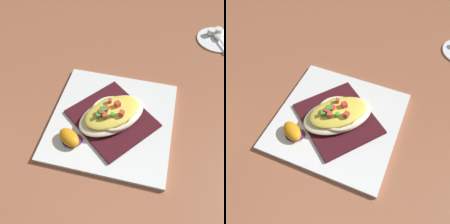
# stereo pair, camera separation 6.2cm
# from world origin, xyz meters

# --- Properties ---
(ground_plane) EXTENTS (2.60, 2.60, 0.00)m
(ground_plane) POSITION_xyz_m (0.00, 0.00, 0.00)
(ground_plane) COLOR #9C5C40
(square_plate) EXTENTS (0.36, 0.36, 0.01)m
(square_plate) POSITION_xyz_m (0.00, 0.00, 0.01)
(square_plate) COLOR white
(square_plate) RESTS_ON ground_plane
(folded_napkin) EXTENTS (0.24, 0.25, 0.01)m
(folded_napkin) POSITION_xyz_m (0.00, 0.00, 0.01)
(folded_napkin) COLOR #40121A
(folded_napkin) RESTS_ON square_plate
(gratin_dish) EXTENTS (0.20, 0.18, 0.05)m
(gratin_dish) POSITION_xyz_m (0.00, 0.00, 0.03)
(gratin_dish) COLOR beige
(gratin_dish) RESTS_ON folded_napkin
(orange_garnish) EXTENTS (0.07, 0.07, 0.03)m
(orange_garnish) POSITION_xyz_m (0.10, 0.06, 0.02)
(orange_garnish) COLOR #4A1F60
(orange_garnish) RESTS_ON square_plate
(creamer_saucer) EXTENTS (0.13, 0.13, 0.01)m
(creamer_saucer) POSITION_xyz_m (-0.35, -0.32, 0.00)
(creamer_saucer) COLOR white
(creamer_saucer) RESTS_ON ground_plane
(spoon) EXTENTS (0.03, 0.09, 0.01)m
(spoon) POSITION_xyz_m (-0.35, -0.32, 0.01)
(spoon) COLOR silver
(spoon) RESTS_ON creamer_saucer
(creamer_cup_0) EXTENTS (0.02, 0.02, 0.02)m
(creamer_cup_0) POSITION_xyz_m (-0.36, -0.35, 0.02)
(creamer_cup_0) COLOR white
(creamer_cup_0) RESTS_ON creamer_saucer
(creamer_cup_1) EXTENTS (0.02, 0.02, 0.02)m
(creamer_cup_1) POSITION_xyz_m (-0.33, -0.34, 0.02)
(creamer_cup_1) COLOR white
(creamer_cup_1) RESTS_ON creamer_saucer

